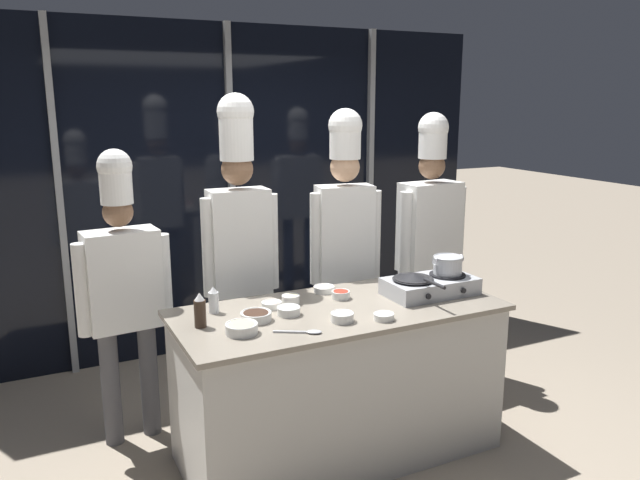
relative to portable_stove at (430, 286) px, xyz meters
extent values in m
plane|color=gray|center=(-0.62, 0.03, -0.98)|extent=(24.00, 24.00, 0.00)
cube|color=black|center=(-0.62, 1.99, 0.37)|extent=(4.70, 0.04, 2.70)
cube|color=gray|center=(-1.95, 1.95, 0.37)|extent=(0.05, 0.05, 2.70)
cube|color=gray|center=(-0.62, 1.95, 0.37)|extent=(0.05, 0.05, 2.70)
cube|color=gray|center=(0.71, 1.95, 0.37)|extent=(0.05, 0.05, 2.70)
cube|color=beige|center=(-0.62, 0.03, -0.53)|extent=(1.85, 0.80, 0.90)
cube|color=gray|center=(-0.62, 0.03, -0.07)|extent=(1.91, 0.84, 0.03)
cube|color=#B2B5BA|center=(0.00, 0.00, 0.00)|extent=(0.56, 0.31, 0.10)
cylinder|color=black|center=(-0.13, 0.00, 0.05)|extent=(0.22, 0.22, 0.01)
cylinder|color=black|center=(-0.13, -0.16, 0.00)|extent=(0.03, 0.01, 0.03)
cylinder|color=black|center=(0.13, 0.00, 0.05)|extent=(0.22, 0.22, 0.01)
cylinder|color=black|center=(0.13, -0.16, 0.00)|extent=(0.03, 0.01, 0.03)
cylinder|color=#232326|center=(-0.13, 0.00, 0.06)|extent=(0.24, 0.24, 0.01)
cone|color=#232326|center=(-0.13, 0.00, 0.08)|extent=(0.25, 0.25, 0.04)
cylinder|color=black|center=(-0.13, -0.21, 0.09)|extent=(0.02, 0.19, 0.02)
cylinder|color=#B7BABF|center=(0.13, 0.00, 0.11)|extent=(0.18, 0.18, 0.11)
torus|color=#B7BABF|center=(0.13, 0.00, 0.17)|extent=(0.18, 0.18, 0.01)
torus|color=#B7BABF|center=(0.03, 0.00, 0.15)|extent=(0.01, 0.05, 0.05)
torus|color=#B7BABF|center=(0.23, 0.00, 0.15)|extent=(0.01, 0.05, 0.05)
cylinder|color=white|center=(-1.30, 0.26, 0.00)|extent=(0.06, 0.06, 0.12)
cone|color=white|center=(-1.30, 0.26, 0.08)|extent=(0.05, 0.05, 0.03)
cylinder|color=#332319|center=(-1.43, 0.07, 0.02)|extent=(0.06, 0.06, 0.15)
cone|color=white|center=(-1.43, 0.07, 0.11)|extent=(0.05, 0.05, 0.04)
cylinder|color=white|center=(-0.57, 0.33, -0.04)|extent=(0.13, 0.13, 0.03)
torus|color=white|center=(-0.57, 0.33, -0.02)|extent=(0.13, 0.13, 0.01)
cylinder|color=beige|center=(-0.57, 0.33, -0.03)|extent=(0.11, 0.11, 0.02)
cylinder|color=white|center=(-0.85, 0.21, -0.03)|extent=(0.10, 0.10, 0.05)
torus|color=white|center=(-0.85, 0.21, 0.00)|extent=(0.11, 0.11, 0.01)
cylinder|color=beige|center=(-0.85, 0.21, -0.02)|extent=(0.09, 0.09, 0.03)
cylinder|color=white|center=(-0.53, 0.17, -0.03)|extent=(0.11, 0.11, 0.04)
torus|color=white|center=(-0.53, 0.17, -0.01)|extent=(0.11, 0.11, 0.01)
cylinder|color=#B22D1E|center=(-0.53, 0.17, -0.02)|extent=(0.09, 0.09, 0.02)
cylinder|color=white|center=(-0.71, -0.19, -0.03)|extent=(0.12, 0.12, 0.05)
torus|color=white|center=(-0.71, -0.19, -0.01)|extent=(0.13, 0.13, 0.01)
cylinder|color=silver|center=(-0.71, -0.19, -0.02)|extent=(0.10, 0.10, 0.03)
cylinder|color=white|center=(-0.93, 0.04, -0.03)|extent=(0.13, 0.13, 0.04)
torus|color=white|center=(-0.93, 0.04, -0.01)|extent=(0.13, 0.13, 0.01)
cylinder|color=silver|center=(-0.93, 0.04, -0.02)|extent=(0.11, 0.11, 0.02)
cylinder|color=white|center=(-0.50, -0.26, -0.04)|extent=(0.11, 0.11, 0.03)
torus|color=white|center=(-0.50, -0.26, -0.02)|extent=(0.11, 0.11, 0.01)
cylinder|color=white|center=(-0.50, -0.26, -0.03)|extent=(0.09, 0.09, 0.02)
cylinder|color=white|center=(-1.26, -0.11, -0.03)|extent=(0.17, 0.17, 0.05)
torus|color=white|center=(-1.26, -0.11, 0.00)|extent=(0.17, 0.17, 0.01)
cylinder|color=#E0C689|center=(-1.26, -0.11, -0.02)|extent=(0.14, 0.14, 0.03)
cylinder|color=white|center=(-1.13, 0.03, -0.03)|extent=(0.17, 0.17, 0.04)
torus|color=white|center=(-1.13, 0.03, -0.01)|extent=(0.17, 0.17, 0.01)
cylinder|color=#382319|center=(-1.13, 0.03, -0.02)|extent=(0.14, 0.14, 0.02)
cylinder|color=white|center=(-0.97, 0.20, -0.04)|extent=(0.12, 0.12, 0.03)
torus|color=white|center=(-0.97, 0.20, -0.02)|extent=(0.12, 0.12, 0.01)
cylinder|color=#EAA893|center=(-0.97, 0.20, -0.03)|extent=(0.10, 0.10, 0.02)
cube|color=#B2B5BA|center=(-1.04, -0.21, -0.05)|extent=(0.16, 0.10, 0.01)
ellipsoid|color=#B2B5BA|center=(-0.93, -0.28, -0.05)|extent=(0.10, 0.08, 0.02)
cylinder|color=#4C4C51|center=(-1.59, 0.76, -0.61)|extent=(0.11, 0.11, 0.74)
cylinder|color=#4C4C51|center=(-1.83, 0.74, -0.61)|extent=(0.11, 0.11, 0.74)
cube|color=white|center=(-1.71, 0.75, 0.06)|extent=(0.45, 0.26, 0.60)
cylinder|color=white|center=(-1.47, 0.73, 0.05)|extent=(0.09, 0.09, 0.55)
cylinder|color=white|center=(-1.95, 0.69, 0.05)|extent=(0.09, 0.09, 0.55)
sphere|color=brown|center=(-1.71, 0.75, 0.48)|extent=(0.18, 0.18, 0.18)
cylinder|color=white|center=(-1.71, 0.75, 0.64)|extent=(0.19, 0.19, 0.22)
sphere|color=white|center=(-1.71, 0.75, 0.75)|extent=(0.20, 0.20, 0.20)
cylinder|color=#232326|center=(-0.86, 0.76, -0.55)|extent=(0.10, 0.10, 0.85)
cylinder|color=#232326|center=(-1.07, 0.77, -0.55)|extent=(0.10, 0.10, 0.85)
cube|color=white|center=(-0.97, 0.76, 0.22)|extent=(0.39, 0.21, 0.69)
cylinder|color=white|center=(-0.75, 0.73, 0.21)|extent=(0.08, 0.08, 0.63)
cylinder|color=white|center=(-1.18, 0.74, 0.21)|extent=(0.08, 0.08, 0.63)
sphere|color=brown|center=(-0.97, 0.76, 0.69)|extent=(0.20, 0.20, 0.20)
cylinder|color=white|center=(-0.97, 0.76, 0.90)|extent=(0.21, 0.21, 0.30)
sphere|color=white|center=(-0.97, 0.76, 1.05)|extent=(0.23, 0.23, 0.23)
cylinder|color=#4C4C51|center=(-0.12, 0.69, -0.56)|extent=(0.10, 0.10, 0.84)
cylinder|color=#4C4C51|center=(-0.33, 0.73, -0.56)|extent=(0.10, 0.10, 0.84)
cube|color=white|center=(-0.22, 0.71, 0.20)|extent=(0.41, 0.26, 0.68)
cylinder|color=white|center=(-0.02, 0.64, 0.19)|extent=(0.08, 0.08, 0.63)
cylinder|color=white|center=(-0.44, 0.71, 0.19)|extent=(0.08, 0.08, 0.63)
sphere|color=tan|center=(-0.22, 0.71, 0.67)|extent=(0.20, 0.20, 0.20)
cylinder|color=white|center=(-0.22, 0.71, 0.84)|extent=(0.21, 0.21, 0.22)
sphere|color=white|center=(-0.22, 0.71, 0.95)|extent=(0.23, 0.23, 0.23)
cylinder|color=#2D3856|center=(0.66, 0.77, -0.57)|extent=(0.12, 0.12, 0.83)
cylinder|color=#2D3856|center=(0.41, 0.75, -0.57)|extent=(0.12, 0.12, 0.83)
cube|color=white|center=(0.54, 0.76, 0.18)|extent=(0.47, 0.27, 0.67)
cylinder|color=white|center=(0.79, 0.74, 0.16)|extent=(0.09, 0.09, 0.62)
cylinder|color=white|center=(0.29, 0.71, 0.16)|extent=(0.09, 0.09, 0.62)
sphere|color=brown|center=(0.54, 0.76, 0.64)|extent=(0.20, 0.20, 0.20)
cylinder|color=white|center=(0.54, 0.76, 0.81)|extent=(0.21, 0.21, 0.22)
sphere|color=white|center=(0.54, 0.76, 0.92)|extent=(0.22, 0.22, 0.22)
camera|label=1|loc=(-2.23, -3.00, 1.13)|focal=35.00mm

